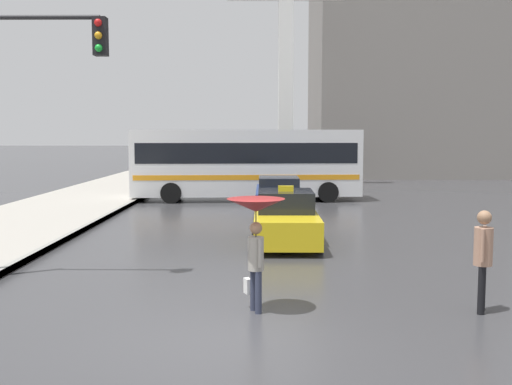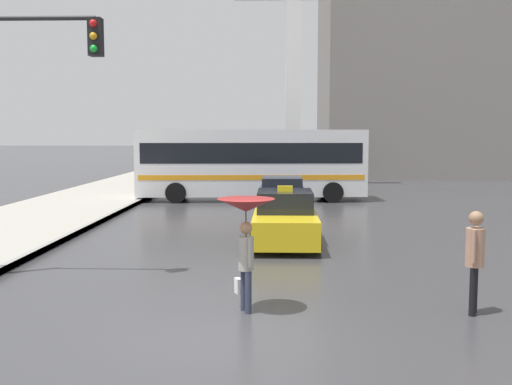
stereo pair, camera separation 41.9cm
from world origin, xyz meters
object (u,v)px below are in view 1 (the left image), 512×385
pedestrian_man (483,251)px  traffic_light (16,91)px  city_bus (246,161)px  pedestrian_with_umbrella (256,220)px  taxi (286,220)px  sedan_red (279,196)px  monument_cross (286,33)px

pedestrian_man → traffic_light: size_ratio=0.31×
city_bus → traffic_light: bearing=-19.5°
pedestrian_with_umbrella → pedestrian_man: bearing=-114.2°
taxi → pedestrian_with_umbrella: (-0.79, -6.75, 0.97)m
pedestrian_with_umbrella → pedestrian_man: 4.07m
taxi → pedestrian_man: pedestrian_man is taller
sedan_red → pedestrian_with_umbrella: 13.50m
pedestrian_with_umbrella → city_bus: bearing=-22.0°
taxi → traffic_light: traffic_light is taller
sedan_red → city_bus: 5.10m
monument_cross → traffic_light: bearing=-105.3°
sedan_red → traffic_light: 13.03m
taxi → traffic_light: bearing=36.5°
taxi → sedan_red: bearing=-89.8°
taxi → city_bus: 11.59m
pedestrian_man → traffic_light: bearing=-80.3°
pedestrian_with_umbrella → monument_cross: (1.51, 26.70, 7.61)m
sedan_red → traffic_light: (-5.92, -11.09, 3.42)m
sedan_red → pedestrian_with_umbrella: size_ratio=2.28×
sedan_red → pedestrian_man: bearing=103.7°
pedestrian_man → taxi: bearing=-130.3°
taxi → pedestrian_man: bearing=115.7°
taxi → pedestrian_with_umbrella: pedestrian_with_umbrella is taller
pedestrian_man → sedan_red: bearing=-142.3°
traffic_light → monument_cross: size_ratio=0.36×
sedan_red → monument_cross: bearing=-93.2°
traffic_light → sedan_red: bearing=61.9°
monument_cross → taxi: bearing=-92.1°
taxi → monument_cross: bearing=-92.1°
traffic_light → pedestrian_with_umbrella: bearing=-24.5°
city_bus → taxi: bearing=3.6°
sedan_red → pedestrian_man: 13.85m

